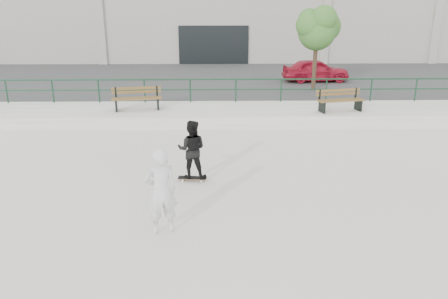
{
  "coord_description": "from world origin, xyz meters",
  "views": [
    {
      "loc": [
        0.09,
        -8.21,
        4.58
      ],
      "look_at": [
        0.3,
        2.0,
        1.2
      ],
      "focal_mm": 35.0,
      "sensor_mm": 36.0,
      "label": 1
    }
  ],
  "objects_px": {
    "red_car": "(316,70)",
    "bench_left": "(137,99)",
    "standing_skater": "(192,149)",
    "tree": "(318,27)",
    "bench_right": "(340,100)",
    "seated_skater": "(161,191)",
    "skateboard": "(192,178)"
  },
  "relations": [
    {
      "from": "red_car",
      "to": "bench_left",
      "type": "bearing_deg",
      "value": 123.33
    },
    {
      "from": "standing_skater",
      "to": "tree",
      "type": "bearing_deg",
      "value": -112.22
    },
    {
      "from": "bench_right",
      "to": "bench_left",
      "type": "bearing_deg",
      "value": 164.92
    },
    {
      "from": "tree",
      "to": "seated_skater",
      "type": "bearing_deg",
      "value": -114.31
    },
    {
      "from": "standing_skater",
      "to": "bench_left",
      "type": "bearing_deg",
      "value": -62.94
    },
    {
      "from": "red_car",
      "to": "standing_skater",
      "type": "bearing_deg",
      "value": 150.51
    },
    {
      "from": "bench_left",
      "to": "standing_skater",
      "type": "relative_size",
      "value": 1.29
    },
    {
      "from": "bench_left",
      "to": "bench_right",
      "type": "relative_size",
      "value": 1.04
    },
    {
      "from": "skateboard",
      "to": "standing_skater",
      "type": "xyz_separation_m",
      "value": [
        0.0,
        0.0,
        0.82
      ]
    },
    {
      "from": "skateboard",
      "to": "seated_skater",
      "type": "bearing_deg",
      "value": -95.29
    },
    {
      "from": "red_car",
      "to": "seated_skater",
      "type": "bearing_deg",
      "value": 153.05
    },
    {
      "from": "tree",
      "to": "standing_skater",
      "type": "relative_size",
      "value": 2.55
    },
    {
      "from": "bench_left",
      "to": "tree",
      "type": "height_order",
      "value": "tree"
    },
    {
      "from": "standing_skater",
      "to": "seated_skater",
      "type": "xyz_separation_m",
      "value": [
        -0.49,
        -2.86,
        0.04
      ]
    },
    {
      "from": "skateboard",
      "to": "red_car",
      "type": "bearing_deg",
      "value": 69.22
    },
    {
      "from": "skateboard",
      "to": "bench_right",
      "type": "bearing_deg",
      "value": 51.36
    },
    {
      "from": "skateboard",
      "to": "seated_skater",
      "type": "relative_size",
      "value": 0.42
    },
    {
      "from": "red_car",
      "to": "skateboard",
      "type": "height_order",
      "value": "red_car"
    },
    {
      "from": "bench_left",
      "to": "skateboard",
      "type": "height_order",
      "value": "bench_left"
    },
    {
      "from": "red_car",
      "to": "skateboard",
      "type": "xyz_separation_m",
      "value": [
        -6.26,
        -13.26,
        -1.05
      ]
    },
    {
      "from": "red_car",
      "to": "skateboard",
      "type": "bearing_deg",
      "value": 150.51
    },
    {
      "from": "skateboard",
      "to": "seated_skater",
      "type": "height_order",
      "value": "seated_skater"
    },
    {
      "from": "seated_skater",
      "to": "red_car",
      "type": "bearing_deg",
      "value": -131.63
    },
    {
      "from": "bench_left",
      "to": "tree",
      "type": "relative_size",
      "value": 0.51
    },
    {
      "from": "bench_right",
      "to": "standing_skater",
      "type": "bearing_deg",
      "value": -145.12
    },
    {
      "from": "bench_right",
      "to": "seated_skater",
      "type": "xyz_separation_m",
      "value": [
        -6.15,
        -8.9,
        -0.0
      ]
    },
    {
      "from": "bench_left",
      "to": "tree",
      "type": "distance_m",
      "value": 9.58
    },
    {
      "from": "red_car",
      "to": "skateboard",
      "type": "relative_size",
      "value": 4.6
    },
    {
      "from": "tree",
      "to": "seated_skater",
      "type": "height_order",
      "value": "tree"
    },
    {
      "from": "seated_skater",
      "to": "bench_right",
      "type": "bearing_deg",
      "value": -143.55
    },
    {
      "from": "red_car",
      "to": "standing_skater",
      "type": "distance_m",
      "value": 14.67
    },
    {
      "from": "bench_left",
      "to": "bench_right",
      "type": "bearing_deg",
      "value": -13.26
    }
  ]
}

